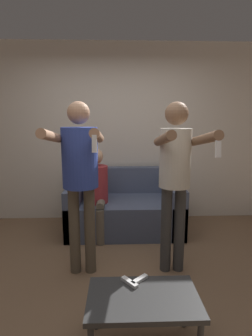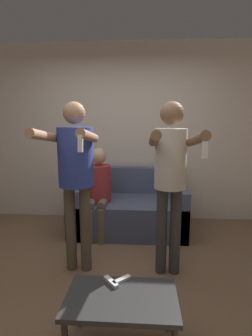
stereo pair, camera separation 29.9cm
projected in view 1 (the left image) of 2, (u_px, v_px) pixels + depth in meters
ground_plane at (115, 289)px, 2.45m from camera, size 14.00×14.00×0.00m
wall_back at (115, 134)px, 4.06m from camera, size 6.40×0.06×2.70m
couch at (125, 209)px, 3.77m from camera, size 1.58×0.93×0.85m
person_standing_left at (80, 168)px, 2.52m from camera, size 0.47×0.78×1.73m
person_standing_right at (175, 169)px, 2.55m from camera, size 0.43×0.81×1.73m
person_seated at (95, 188)px, 3.47m from camera, size 0.33×0.54×1.19m
coffee_table at (143, 303)px, 1.75m from camera, size 0.75×0.45×0.40m
remote_near at (129, 282)px, 1.87m from camera, size 0.12×0.14×0.02m
remote_far at (139, 280)px, 1.90m from camera, size 0.13×0.13×0.02m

